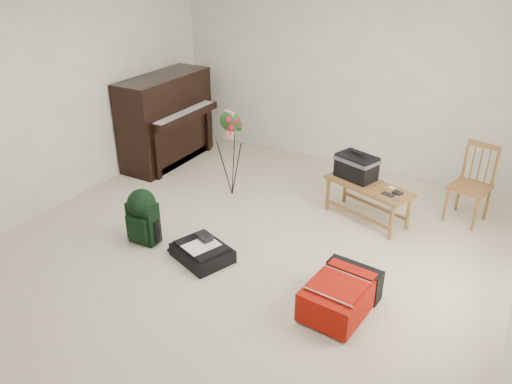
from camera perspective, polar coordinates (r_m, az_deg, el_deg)
The scene contains 10 objects.
floor at distance 5.19m, azimuth -1.55°, elevation -6.95°, with size 5.00×5.50×0.01m, color beige.
wall_back at distance 7.02m, azimuth 10.11°, elevation 12.86°, with size 5.00×0.04×2.50m, color white.
wall_left at distance 6.23m, azimuth -22.21°, elevation 9.57°, with size 0.04×5.50×2.50m, color white.
piano at distance 7.27m, azimuth -10.14°, elevation 7.98°, with size 0.71×1.50×1.25m.
bench at distance 5.74m, azimuth 11.55°, elevation 2.07°, with size 1.07×0.71×0.76m.
dining_chair at distance 6.10m, azimuth 23.34°, elevation 0.80°, with size 0.48×0.48×0.90m.
red_suitcase at distance 4.46m, azimuth 9.83°, elevation -11.19°, with size 0.55×0.76×0.31m.
black_duffel at distance 5.09m, azimuth -6.15°, elevation -6.77°, with size 0.68×0.61×0.23m.
green_backpack at distance 5.34m, azimuth -12.86°, elevation -2.44°, with size 0.31×0.30×0.61m.
flower_stand at distance 6.14m, azimuth -2.86°, elevation 4.37°, with size 0.43×0.43×1.13m.
Camera 1 is at (2.23, -3.71, 2.87)m, focal length 35.00 mm.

